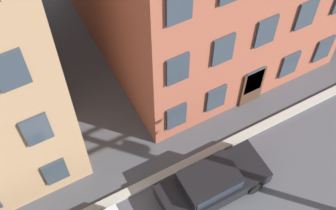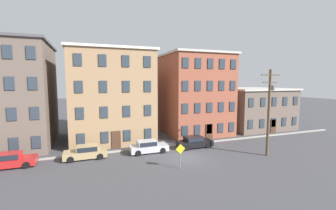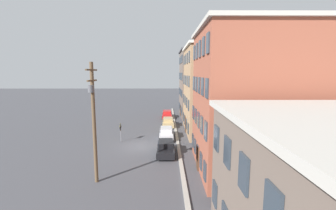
# 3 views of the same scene
# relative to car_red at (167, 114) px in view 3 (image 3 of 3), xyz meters

# --- Properties ---
(ground_plane) EXTENTS (200.00, 200.00, 0.00)m
(ground_plane) POSITION_rel_car_red_xyz_m (17.17, -3.21, -0.75)
(ground_plane) COLOR #424247
(kerb_strip) EXTENTS (56.00, 0.36, 0.16)m
(kerb_strip) POSITION_rel_car_red_xyz_m (17.17, 1.29, -0.67)
(kerb_strip) COLOR #9E998E
(kerb_strip) RESTS_ON ground_plane
(apartment_corner) EXTENTS (11.07, 12.04, 13.20)m
(apartment_corner) POSITION_rel_car_red_xyz_m (-2.43, 8.55, 5.86)
(apartment_corner) COLOR #66564C
(apartment_corner) RESTS_ON ground_plane
(apartment_midblock) EXTENTS (11.30, 11.30, 12.55)m
(apartment_midblock) POSITION_rel_car_red_xyz_m (10.41, 8.18, 5.54)
(apartment_midblock) COLOR #9E7A56
(apartment_midblock) RESTS_ON ground_plane
(apartment_far) EXTENTS (10.00, 11.48, 12.58)m
(apartment_far) POSITION_rel_car_red_xyz_m (23.49, 8.27, 5.55)
(apartment_far) COLOR brown
(apartment_far) RESTS_ON ground_plane
(car_red) EXTENTS (4.40, 1.92, 1.43)m
(car_red) POSITION_rel_car_red_xyz_m (0.00, 0.00, 0.00)
(car_red) COLOR #B21E1E
(car_red) RESTS_ON ground_plane
(car_tan) EXTENTS (4.40, 1.92, 1.43)m
(car_tan) POSITION_rel_car_red_xyz_m (6.91, 0.16, 0.00)
(car_tan) COLOR tan
(car_tan) RESTS_ON ground_plane
(car_silver) EXTENTS (4.40, 1.92, 1.43)m
(car_silver) POSITION_rel_car_red_xyz_m (13.70, -0.13, 0.00)
(car_silver) COLOR #B7B7BC
(car_silver) RESTS_ON ground_plane
(car_black) EXTENTS (4.40, 1.92, 1.43)m
(car_black) POSITION_rel_car_red_xyz_m (19.67, -0.18, 0.00)
(car_black) COLOR black
(car_black) RESTS_ON ground_plane
(caution_sign) EXTENTS (1.05, 0.08, 2.45)m
(caution_sign) POSITION_rel_car_red_xyz_m (15.30, -5.93, 0.89)
(caution_sign) COLOR slate
(caution_sign) RESTS_ON ground_plane
(utility_pole) EXTENTS (2.40, 0.44, 9.56)m
(utility_pole) POSITION_rel_car_red_xyz_m (25.94, -5.75, 4.61)
(utility_pole) COLOR brown
(utility_pole) RESTS_ON ground_plane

